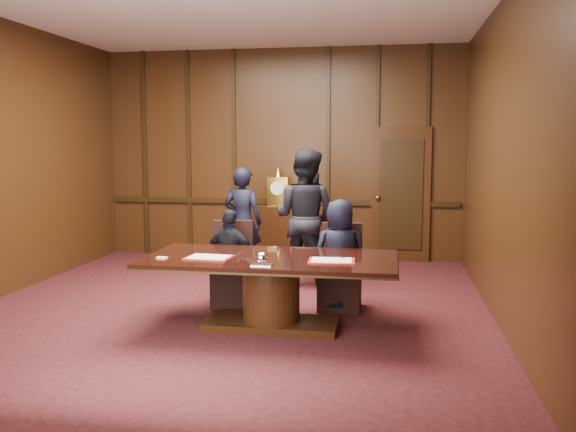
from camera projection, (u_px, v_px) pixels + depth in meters
The scene contains 13 objects.
room at pixel (233, 162), 6.94m from camera, with size 7.00×7.04×3.50m.
sideboard at pixel (278, 231), 10.16m from camera, with size 1.60×0.45×1.54m.
conference_table at pixel (271, 280), 6.37m from camera, with size 2.62×1.32×0.76m.
folder_left at pixel (209, 257), 6.25m from camera, with size 0.48×0.36×0.02m.
folder_right at pixel (332, 261), 6.08m from camera, with size 0.48×0.36×0.02m.
inkstand at pixel (262, 260), 5.89m from camera, with size 0.20×0.14×0.12m.
notepad at pixel (162, 258), 6.24m from camera, with size 0.10×0.07×0.01m, color #FFE97C.
chair_left at pixel (232, 280), 7.36m from camera, with size 0.55×0.55×0.99m.
chair_right at pixel (340, 284), 7.14m from camera, with size 0.49×0.49×0.99m.
signatory_left at pixel (231, 258), 7.25m from camera, with size 0.68×0.28×1.16m, color black.
signatory_right at pixel (340, 255), 7.03m from camera, with size 0.64×0.41×1.30m, color black.
witness_left at pixel (243, 221), 8.91m from camera, with size 0.58×0.38×1.59m, color black.
witness_right at pixel (305, 217), 8.28m from camera, with size 0.91×0.71×1.86m, color black.
Camera 1 is at (1.85, -6.62, 1.93)m, focal length 38.00 mm.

